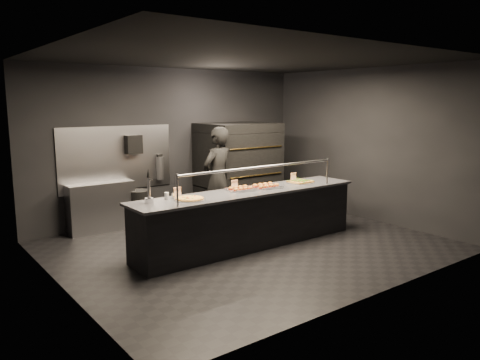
{
  "coord_description": "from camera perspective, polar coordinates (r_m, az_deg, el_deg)",
  "views": [
    {
      "loc": [
        -4.62,
        -5.81,
        2.33
      ],
      "look_at": [
        -0.04,
        0.2,
        1.07
      ],
      "focal_mm": 35.0,
      "sensor_mm": 36.0,
      "label": 1
    }
  ],
  "objects": [
    {
      "name": "service_counter",
      "position": [
        7.66,
        1.16,
        -4.67
      ],
      "size": [
        4.1,
        0.78,
        1.37
      ],
      "color": "black",
      "rests_on": "ground"
    },
    {
      "name": "condiment_jar",
      "position": [
        6.97,
        -8.7,
        -1.93
      ],
      "size": [
        0.16,
        0.06,
        0.11
      ],
      "color": "silver",
      "rests_on": "service_counter"
    },
    {
      "name": "round_pizza",
      "position": [
        6.9,
        -6.16,
        -2.28
      ],
      "size": [
        0.48,
        0.48,
        0.03
      ],
      "color": "silver",
      "rests_on": "service_counter"
    },
    {
      "name": "worker",
      "position": [
        8.63,
        -2.75,
        0.2
      ],
      "size": [
        0.79,
        0.62,
        1.89
      ],
      "primitive_type": "imported",
      "rotation": [
        0.0,
        0.0,
        3.4
      ],
      "color": "black",
      "rests_on": "ground"
    },
    {
      "name": "slider_tray_b",
      "position": [
        7.81,
        3.17,
        -0.75
      ],
      "size": [
        0.57,
        0.49,
        0.08
      ],
      "color": "silver",
      "rests_on": "service_counter"
    },
    {
      "name": "slider_tray_a",
      "position": [
        7.58,
        0.07,
        -1.09
      ],
      "size": [
        0.51,
        0.43,
        0.07
      ],
      "color": "silver",
      "rests_on": "service_counter"
    },
    {
      "name": "fire_extinguisher",
      "position": [
        9.34,
        -9.73,
        1.49
      ],
      "size": [
        0.14,
        0.14,
        0.51
      ],
      "color": "#B2B2B7",
      "rests_on": "room"
    },
    {
      "name": "beer_tap",
      "position": [
        6.74,
        -11.04,
        -1.59
      ],
      "size": [
        0.13,
        0.18,
        0.49
      ],
      "color": "silver",
      "rests_on": "service_counter"
    },
    {
      "name": "towel_dispenser",
      "position": [
        9.04,
        -12.88,
        4.25
      ],
      "size": [
        0.3,
        0.2,
        0.35
      ],
      "primitive_type": "cube",
      "color": "black",
      "rests_on": "room"
    },
    {
      "name": "prep_shelf",
      "position": [
        8.88,
        -16.55,
        -3.19
      ],
      "size": [
        1.2,
        0.35,
        0.9
      ],
      "primitive_type": "cube",
      "color": "#99999E",
      "rests_on": "ground"
    },
    {
      "name": "square_pizza",
      "position": [
        8.38,
        7.36,
        -0.21
      ],
      "size": [
        0.48,
        0.48,
        0.05
      ],
      "color": "silver",
      "rests_on": "service_counter"
    },
    {
      "name": "trash_bin",
      "position": [
        9.07,
        -12.16,
        -3.4
      ],
      "size": [
        0.42,
        0.42,
        0.7
      ],
      "primitive_type": "cylinder",
      "color": "black",
      "rests_on": "ground"
    },
    {
      "name": "tent_cards",
      "position": [
        7.76,
        -0.16,
        -0.47
      ],
      "size": [
        2.54,
        0.04,
        0.15
      ],
      "color": "white",
      "rests_on": "service_counter"
    },
    {
      "name": "pizza_oven",
      "position": [
        9.76,
        -0.25,
        1.4
      ],
      "size": [
        1.5,
        1.23,
        1.91
      ],
      "color": "black",
      "rests_on": "ground"
    },
    {
      "name": "room",
      "position": [
        7.5,
        0.81,
        3.05
      ],
      "size": [
        6.04,
        6.0,
        3.0
      ],
      "color": "black",
      "rests_on": "ground"
    }
  ]
}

